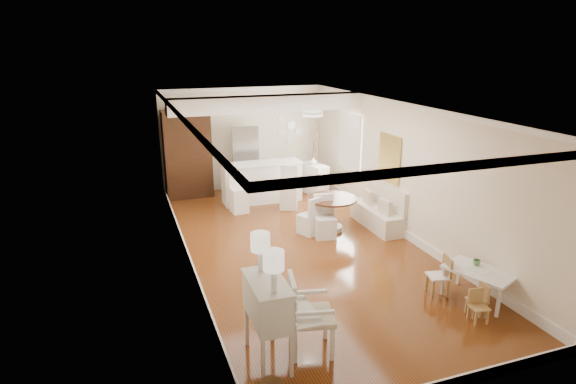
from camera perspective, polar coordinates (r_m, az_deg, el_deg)
room at (r=9.44m, az=1.20°, el=5.31°), size 9.00×9.04×2.82m
secretary_bureau at (r=6.30m, az=-2.42°, el=-15.06°), size 0.91×0.92×1.14m
gustavian_armchair at (r=6.50m, az=2.76°, el=-14.30°), size 0.74×0.74×1.08m
kids_table at (r=8.35m, az=21.54°, el=-10.21°), size 0.96×1.18×0.51m
kids_chair_a at (r=7.90m, az=21.48°, el=-11.79°), size 0.28×0.28×0.52m
kids_chair_b at (r=8.27m, az=17.38°, el=-9.43°), size 0.38×0.38×0.66m
kids_chair_c at (r=7.74m, az=21.69°, el=-12.49°), size 0.27×0.27×0.51m
banquette at (r=10.81m, az=10.54°, el=-1.63°), size 0.52×1.60×0.98m
dining_table at (r=10.52m, az=5.16°, el=-2.61°), size 1.13×1.13×0.74m
slip_chair_near at (r=10.12m, az=4.40°, el=-2.96°), size 0.50×0.51×0.90m
slip_chair_far at (r=10.29m, az=2.59°, el=-2.74°), size 0.53×0.54×0.84m
breakfast_counter at (r=12.37m, az=-3.12°, el=1.18°), size 2.05×0.65×1.03m
bar_stool_left at (r=11.61m, az=-5.84°, el=-0.17°), size 0.41×0.41×0.96m
bar_stool_right at (r=11.82m, az=0.08°, el=0.50°), size 0.55×0.55×1.06m
pantry_cabinet at (r=12.91m, az=-11.83°, el=4.42°), size 1.20×0.60×2.30m
fridge at (r=13.31m, az=-3.61°, el=4.04°), size 0.75×0.65×1.80m
sideboard at (r=13.05m, az=3.11°, el=1.56°), size 0.58×0.92×0.82m
pencil_cup at (r=8.38m, az=21.45°, el=-7.79°), size 0.15×0.15×0.09m
branch_vase at (r=12.93m, az=3.03°, el=3.72°), size 0.21×0.21×0.19m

